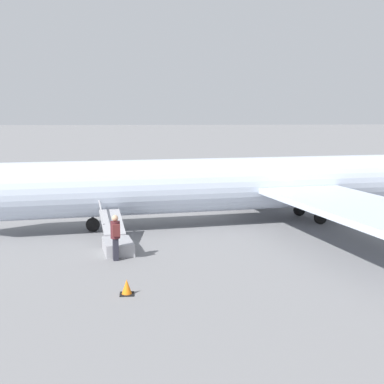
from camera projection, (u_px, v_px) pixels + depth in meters
The scene contains 5 objects.
ground_plane at pixel (262, 222), 27.41m from camera, with size 600.00×600.00×0.00m, color slate.
airplane_main at pixel (281, 182), 27.37m from camera, with size 32.71×25.19×6.89m.
boarding_stairs at pixel (117, 241), 21.66m from camera, with size 1.69×4.13×1.71m.
passenger at pixel (115, 234), 20.04m from camera, with size 0.38×0.56×1.74m.
traffic_cone_near_stairs at pixel (127, 288), 16.30m from camera, with size 0.43×0.43×0.47m.
Camera 1 is at (6.05, 26.48, 5.42)m, focal length 50.00 mm.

